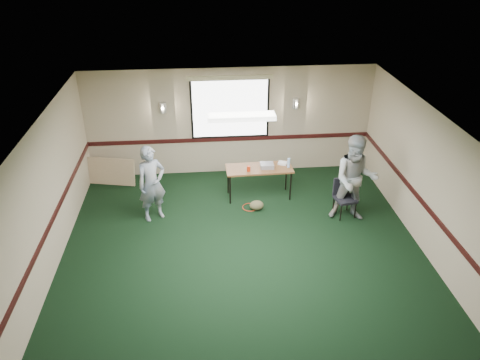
{
  "coord_description": "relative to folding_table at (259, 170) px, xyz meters",
  "views": [
    {
      "loc": [
        -0.73,
        -6.72,
        5.63
      ],
      "look_at": [
        0.0,
        1.3,
        1.2
      ],
      "focal_mm": 35.0,
      "sensor_mm": 36.0,
      "label": 1
    }
  ],
  "objects": [
    {
      "name": "projector",
      "position": [
        0.18,
        -0.0,
        0.11
      ],
      "size": [
        0.31,
        0.26,
        0.1
      ],
      "primitive_type": "cube",
      "rotation": [
        0.0,
        0.0,
        -0.03
      ],
      "color": "gray",
      "rests_on": "folding_table"
    },
    {
      "name": "folded_table",
      "position": [
        -3.56,
        0.96,
        -0.37
      ],
      "size": [
        1.3,
        0.47,
        0.66
      ],
      "primitive_type": "cube",
      "rotation": [
        -0.21,
        0.0,
        -0.22
      ],
      "color": "tan",
      "rests_on": "ground"
    },
    {
      "name": "folding_table",
      "position": [
        0.0,
        0.0,
        0.0
      ],
      "size": [
        1.53,
        0.65,
        0.75
      ],
      "rotation": [
        0.0,
        0.0,
        0.03
      ],
      "color": "#512C17",
      "rests_on": "ground"
    },
    {
      "name": "red_cup",
      "position": [
        -0.26,
        -0.13,
        0.11
      ],
      "size": [
        0.08,
        0.08,
        0.12
      ],
      "primitive_type": "cylinder",
      "color": "#B8280C",
      "rests_on": "folding_table"
    },
    {
      "name": "ground",
      "position": [
        -0.56,
        -2.64,
        -0.7
      ],
      "size": [
        8.0,
        8.0,
        0.0
      ],
      "primitive_type": "plane",
      "color": "black",
      "rests_on": "ground"
    },
    {
      "name": "conference_chair",
      "position": [
        1.74,
        -0.89,
        -0.2
      ],
      "size": [
        0.49,
        0.51,
        0.85
      ],
      "rotation": [
        0.0,
        0.0,
        0.21
      ],
      "color": "black",
      "rests_on": "ground"
    },
    {
      "name": "game_console",
      "position": [
        0.56,
        0.14,
        0.08
      ],
      "size": [
        0.24,
        0.22,
        0.05
      ],
      "primitive_type": "cube",
      "rotation": [
        0.0,
        0.0,
        -0.41
      ],
      "color": "white",
      "rests_on": "folding_table"
    },
    {
      "name": "person_right",
      "position": [
        1.87,
        -1.09,
        0.26
      ],
      "size": [
        1.05,
        0.89,
        1.92
      ],
      "primitive_type": "imported",
      "rotation": [
        0.0,
        0.0,
        -0.19
      ],
      "color": "#7DA5C3",
      "rests_on": "ground"
    },
    {
      "name": "duffel_bag",
      "position": [
        -0.12,
        -0.57,
        -0.59
      ],
      "size": [
        0.37,
        0.32,
        0.22
      ],
      "primitive_type": "ellipsoid",
      "rotation": [
        0.0,
        0.0,
        -0.28
      ],
      "color": "brown",
      "rests_on": "ground"
    },
    {
      "name": "water_bottle",
      "position": [
        0.67,
        -0.03,
        0.16
      ],
      "size": [
        0.07,
        0.07,
        0.22
      ],
      "primitive_type": "cylinder",
      "color": "#97C2F7",
      "rests_on": "folding_table"
    },
    {
      "name": "cable_coil",
      "position": [
        -0.25,
        -0.48,
        -0.69
      ],
      "size": [
        0.42,
        0.42,
        0.02
      ],
      "primitive_type": "torus",
      "rotation": [
        0.0,
        0.0,
        0.21
      ],
      "color": "#BC3317",
      "rests_on": "ground"
    },
    {
      "name": "person_left",
      "position": [
        -2.36,
        -0.68,
        0.14
      ],
      "size": [
        0.73,
        0.64,
        1.68
      ],
      "primitive_type": "imported",
      "rotation": [
        0.0,
        0.0,
        0.49
      ],
      "color": "#3A5881",
      "rests_on": "ground"
    },
    {
      "name": "room_shell",
      "position": [
        -0.56,
        -0.52,
        0.88
      ],
      "size": [
        8.0,
        8.02,
        8.0
      ],
      "color": "tan",
      "rests_on": "ground"
    }
  ]
}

